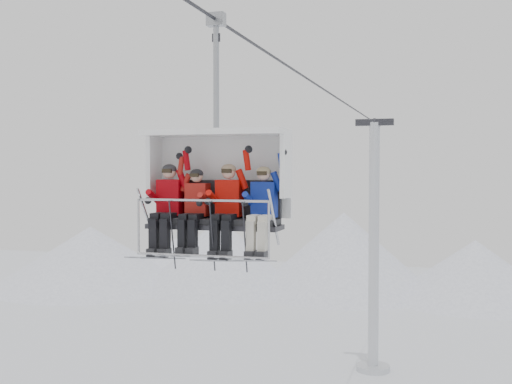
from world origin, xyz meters
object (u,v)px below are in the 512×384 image
(chairlift_carrier, at_px, (219,177))
(skier_far_right, at_px, (262,208))
(skier_center_right, at_px, (227,206))
(skier_far_left, at_px, (168,205))
(skier_center_left, at_px, (195,208))
(lift_tower_right, at_px, (374,264))

(chairlift_carrier, distance_m, skier_far_right, 1.03)
(chairlift_carrier, distance_m, skier_center_right, 0.61)
(skier_far_left, bearing_deg, skier_center_right, 0.00)
(skier_center_right, bearing_deg, skier_center_left, -178.89)
(skier_far_right, bearing_deg, skier_far_left, 179.81)
(skier_far_left, height_order, skier_center_left, skier_far_left)
(skier_center_right, bearing_deg, lift_tower_right, 90.59)
(skier_far_left, distance_m, skier_far_right, 1.66)
(chairlift_carrier, bearing_deg, skier_far_left, -159.47)
(skier_far_right, bearing_deg, chairlift_carrier, 160.05)
(chairlift_carrier, bearing_deg, skier_far_right, -19.95)
(lift_tower_right, relative_size, chairlift_carrier, 3.38)
(lift_tower_right, xyz_separation_m, chairlift_carrier, (0.00, -24.20, 4.90))
(skier_center_right, height_order, skier_far_right, skier_center_right)
(skier_center_right, distance_m, skier_far_right, 0.60)
(skier_far_left, height_order, skier_far_right, skier_far_left)
(lift_tower_right, height_order, skier_far_left, lift_tower_right)
(skier_center_left, distance_m, skier_far_right, 1.17)
(lift_tower_right, height_order, skier_far_right, lift_tower_right)
(chairlift_carrier, relative_size, skier_far_right, 2.36)
(skier_far_left, relative_size, skier_center_left, 1.00)
(chairlift_carrier, distance_m, skier_far_left, 0.98)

